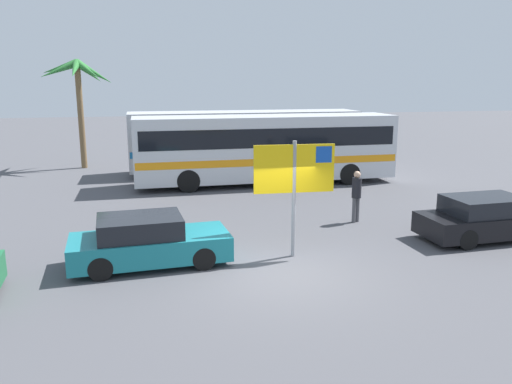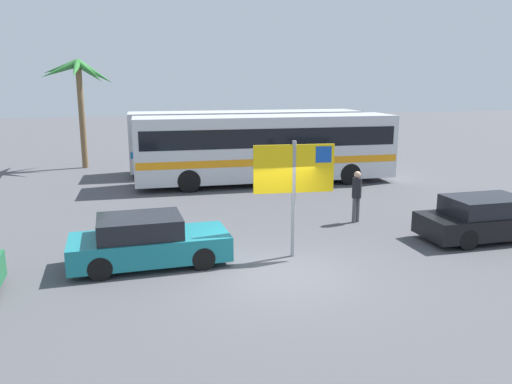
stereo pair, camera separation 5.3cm
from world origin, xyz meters
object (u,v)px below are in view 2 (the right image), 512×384
object	(u,v)px
bus_rear_coach	(246,138)
pedestrian_crossing_lot	(357,192)
ferry_sign	(296,173)
car_black	(490,219)
car_teal	(147,241)
bus_front_coach	(266,146)

from	to	relation	value
bus_rear_coach	pedestrian_crossing_lot	xyz separation A→B (m)	(1.65, -10.58, -0.73)
ferry_sign	car_black	distance (m)	6.50
car_teal	pedestrian_crossing_lot	xyz separation A→B (m)	(7.00, 2.59, 0.42)
car_teal	bus_front_coach	bearing A→B (deg)	56.67
bus_front_coach	bus_rear_coach	bearing A→B (deg)	94.22
car_black	ferry_sign	bearing A→B (deg)	179.98
bus_front_coach	bus_rear_coach	distance (m)	3.43
bus_front_coach	pedestrian_crossing_lot	xyz separation A→B (m)	(1.39, -7.16, -0.73)
bus_rear_coach	ferry_sign	xyz separation A→B (m)	(-1.40, -13.38, 0.54)
car_black	car_teal	size ratio (longest dim) A/B	1.08
bus_rear_coach	car_black	world-z (taller)	bus_rear_coach
ferry_sign	car_teal	xyz separation A→B (m)	(-3.96, 0.21, -1.69)
ferry_sign	pedestrian_crossing_lot	distance (m)	4.33
ferry_sign	car_teal	size ratio (longest dim) A/B	0.77
bus_front_coach	car_black	size ratio (longest dim) A/B	2.67
pedestrian_crossing_lot	bus_rear_coach	bearing A→B (deg)	163.64
ferry_sign	pedestrian_crossing_lot	size ratio (longest dim) A/B	1.80
bus_front_coach	car_black	xyz separation A→B (m)	(4.62, -9.77, -1.15)
ferry_sign	car_teal	bearing A→B (deg)	-179.81
bus_rear_coach	car_black	bearing A→B (deg)	-69.74
bus_rear_coach	ferry_sign	bearing A→B (deg)	-95.97
bus_rear_coach	car_teal	world-z (taller)	bus_rear_coach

